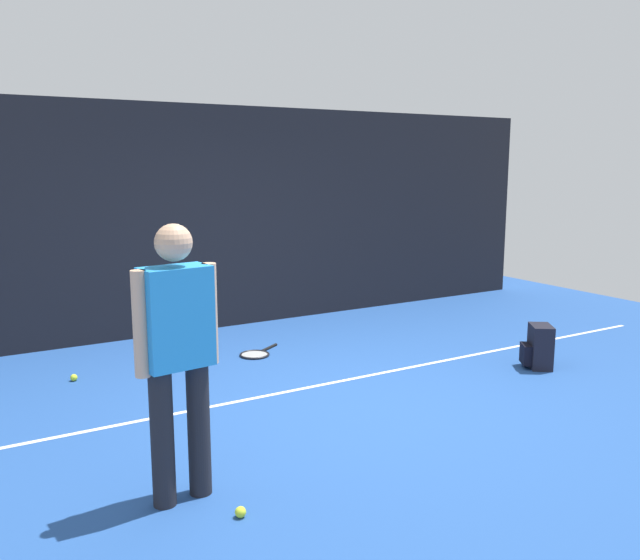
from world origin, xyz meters
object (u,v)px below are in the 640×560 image
object	(u,v)px
tennis_ball_near_player	(241,512)
tennis_ball_by_fence	(74,378)
backpack	(539,347)
tennis_racket	(256,354)
tennis_player	(178,347)

from	to	relation	value
tennis_ball_near_player	tennis_ball_by_fence	world-z (taller)	same
tennis_ball_by_fence	backpack	bearing A→B (deg)	-25.46
backpack	tennis_ball_by_fence	xyz separation A→B (m)	(-4.12, 1.96, -0.18)
tennis_racket	tennis_ball_by_fence	xyz separation A→B (m)	(-1.86, 0.10, 0.02)
tennis_racket	backpack	xyz separation A→B (m)	(2.27, -1.86, 0.20)
tennis_racket	tennis_ball_near_player	size ratio (longest dim) A/B	9.29
tennis_player	tennis_ball_by_fence	distance (m)	2.85
tennis_ball_by_fence	tennis_ball_near_player	bearing A→B (deg)	-83.33
backpack	tennis_ball_by_fence	distance (m)	4.57
tennis_player	tennis_racket	xyz separation A→B (m)	(1.71, 2.58, -0.95)
tennis_ball_near_player	tennis_player	bearing A→B (deg)	119.29
tennis_ball_near_player	tennis_ball_by_fence	distance (m)	3.09
tennis_racket	tennis_ball_near_player	xyz separation A→B (m)	(-1.50, -2.96, 0.02)
backpack	tennis_ball_near_player	distance (m)	3.93
tennis_racket	tennis_ball_by_fence	distance (m)	1.86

